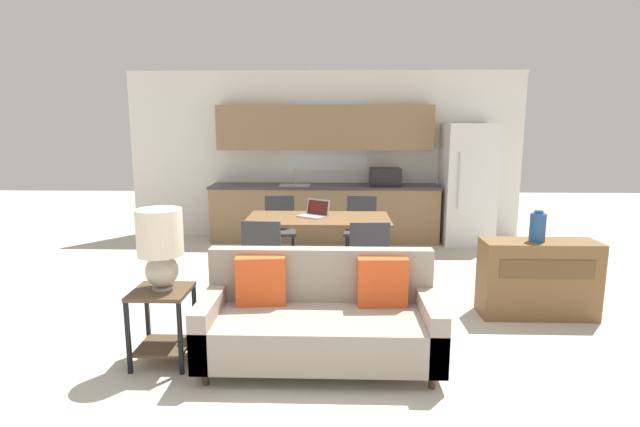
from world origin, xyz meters
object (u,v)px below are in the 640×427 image
(dining_chair_near_right, at_px, (368,259))
(dining_table, at_px, (318,223))
(laptop, at_px, (315,212))
(side_table, at_px, (162,314))
(table_lamp, at_px, (160,243))
(credenza, at_px, (538,279))
(dining_chair_far_left, at_px, (280,226))
(vase, at_px, (538,227))
(refrigerator, at_px, (467,184))
(dining_chair_near_left, at_px, (264,257))
(couch, at_px, (320,320))
(dining_chair_far_right, at_px, (361,227))

(dining_chair_near_right, bearing_deg, dining_table, -58.69)
(dining_table, xyz_separation_m, laptop, (-0.04, 0.06, 0.11))
(side_table, bearing_deg, table_lamp, 68.24)
(credenza, distance_m, dining_chair_near_right, 1.67)
(laptop, bearing_deg, dining_chair_near_right, -22.58)
(credenza, xyz_separation_m, dining_chair_far_left, (-2.73, 1.81, 0.12))
(credenza, bearing_deg, vase, -161.39)
(refrigerator, relative_size, dining_chair_near_left, 2.06)
(table_lamp, height_order, dining_chair_near_left, table_lamp)
(dining_chair_far_left, bearing_deg, laptop, -61.65)
(table_lamp, distance_m, dining_chair_near_right, 2.16)
(dining_chair_near_left, bearing_deg, couch, 119.87)
(refrigerator, xyz_separation_m, dining_chair_far_left, (-2.80, -1.25, -0.43))
(dining_table, height_order, table_lamp, table_lamp)
(refrigerator, distance_m, side_table, 5.39)
(refrigerator, relative_size, laptop, 4.59)
(table_lamp, relative_size, dining_chair_far_right, 0.70)
(dining_table, bearing_deg, dining_chair_far_right, 55.52)
(dining_chair_far_left, relative_size, laptop, 2.23)
(dining_table, bearing_deg, couch, -87.70)
(side_table, distance_m, vase, 3.50)
(dining_chair_far_right, bearing_deg, dining_chair_far_left, -172.72)
(dining_table, relative_size, laptop, 4.12)
(side_table, bearing_deg, laptop, 62.84)
(couch, relative_size, dining_chair_far_left, 2.03)
(couch, bearing_deg, laptop, 93.45)
(dining_table, distance_m, dining_chair_near_right, 0.99)
(dining_table, distance_m, laptop, 0.14)
(refrigerator, distance_m, couch, 4.65)
(dining_chair_far_left, relative_size, dining_chair_near_right, 1.00)
(laptop, bearing_deg, dining_chair_far_right, 84.62)
(couch, height_order, dining_chair_near_right, dining_chair_near_right)
(vase, distance_m, dining_chair_near_left, 2.72)
(couch, relative_size, dining_chair_near_left, 2.03)
(dining_table, height_order, side_table, dining_table)
(couch, bearing_deg, vase, 25.73)
(dining_table, relative_size, vase, 5.55)
(dining_chair_far_right, bearing_deg, laptop, -122.36)
(couch, distance_m, side_table, 1.24)
(dining_chair_near_left, distance_m, laptop, 1.03)
(table_lamp, xyz_separation_m, dining_chair_far_right, (1.69, 2.87, -0.47))
(couch, distance_m, dining_chair_near_right, 1.32)
(table_lamp, distance_m, dining_chair_far_left, 2.96)
(side_table, bearing_deg, couch, 3.08)
(dining_chair_near_left, xyz_separation_m, dining_chair_near_right, (1.08, -0.04, 0.00))
(vase, xyz_separation_m, dining_chair_far_right, (-1.59, 1.84, -0.39))
(dining_table, xyz_separation_m, dining_chair_near_right, (0.54, -0.81, -0.21))
(refrigerator, relative_size, dining_chair_near_right, 2.06)
(refrigerator, xyz_separation_m, laptop, (-2.30, -1.97, -0.11))
(couch, height_order, dining_chair_far_left, dining_chair_far_left)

